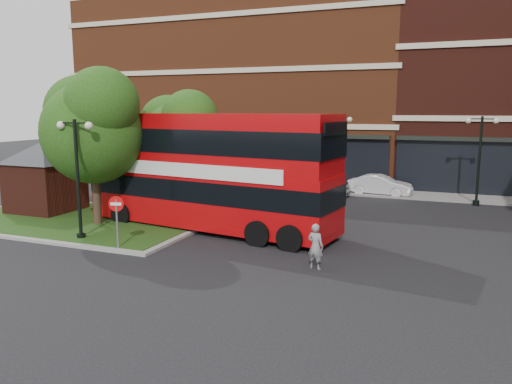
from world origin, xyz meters
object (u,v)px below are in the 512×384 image
at_px(woman, 315,246).
at_px(car_silver, 318,184).
at_px(bus, 208,164).
at_px(car_white, 380,185).

xyz_separation_m(woman, car_silver, (-3.62, 14.28, -0.10)).
distance_m(bus, car_white, 13.61).
distance_m(bus, car_silver, 11.01).
bearing_deg(car_silver, car_white, -65.78).
distance_m(woman, car_white, 15.78).
xyz_separation_m(bus, car_silver, (2.37, 10.50, -2.31)).
height_order(car_silver, car_white, car_silver).
bearing_deg(car_white, woman, -174.62).
xyz_separation_m(bus, car_white, (5.98, 12.00, -2.35)).
relative_size(woman, car_white, 0.41).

